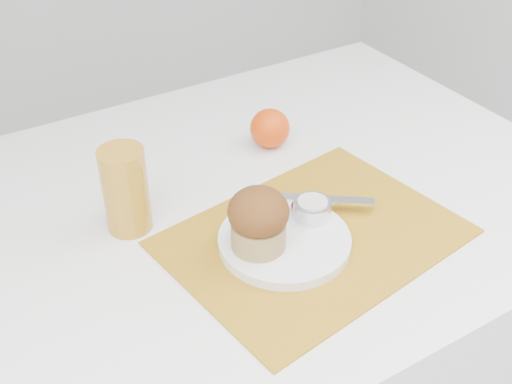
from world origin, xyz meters
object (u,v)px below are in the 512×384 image
orange (270,128)px  juice_glass (126,190)px  plate (284,241)px  muffin (258,219)px  table (231,356)px

orange → juice_glass: (-0.31, -0.09, 0.03)m
plate → muffin: bearing=174.8°
plate → juice_glass: (-0.17, 0.16, 0.06)m
table → plate: (0.02, -0.14, 0.39)m
juice_glass → table: bearing=-8.4°
table → plate: 0.41m
orange → juice_glass: size_ratio=0.53×
table → muffin: size_ratio=12.73×
orange → muffin: bearing=-125.4°
orange → juice_glass: juice_glass is taller
plate → juice_glass: size_ratio=1.43×
plate → juice_glass: bearing=137.0°
juice_glass → muffin: 0.21m
orange → juice_glass: bearing=-164.0°
table → muffin: 0.46m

